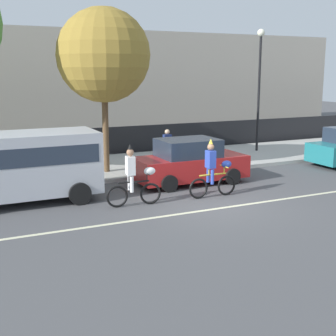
% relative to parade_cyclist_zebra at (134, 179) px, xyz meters
% --- Properties ---
extents(ground_plane, '(80.00, 80.00, 0.00)m').
position_rel_parade_cyclist_zebra_xyz_m(ground_plane, '(2.25, -0.86, -0.84)').
color(ground_plane, '#4C4C4F').
extents(road_centre_line, '(36.00, 0.14, 0.01)m').
position_rel_parade_cyclist_zebra_xyz_m(road_centre_line, '(2.25, -1.36, -0.84)').
color(road_centre_line, beige).
rests_on(road_centre_line, ground).
extents(sidewalk_curb, '(60.00, 5.00, 0.15)m').
position_rel_parade_cyclist_zebra_xyz_m(sidewalk_curb, '(2.25, 5.64, -0.77)').
color(sidewalk_curb, '#ADAAA3').
rests_on(sidewalk_curb, ground).
extents(fence_line, '(40.00, 0.08, 1.40)m').
position_rel_parade_cyclist_zebra_xyz_m(fence_line, '(2.25, 8.54, -0.14)').
color(fence_line, black).
rests_on(fence_line, ground).
extents(building_backdrop, '(28.00, 8.00, 6.36)m').
position_rel_parade_cyclist_zebra_xyz_m(building_backdrop, '(5.76, 17.14, 2.34)').
color(building_backdrop, '#B2A899').
rests_on(building_backdrop, ground).
extents(parade_cyclist_zebra, '(1.72, 0.50, 1.92)m').
position_rel_parade_cyclist_zebra_xyz_m(parade_cyclist_zebra, '(0.00, 0.00, 0.00)').
color(parade_cyclist_zebra, black).
rests_on(parade_cyclist_zebra, ground).
extents(parade_cyclist_cobalt, '(1.72, 0.50, 1.92)m').
position_rel_parade_cyclist_zebra_xyz_m(parade_cyclist_cobalt, '(2.70, -0.14, 0.00)').
color(parade_cyclist_cobalt, black).
rests_on(parade_cyclist_cobalt, ground).
extents(parked_van_silver, '(5.00, 2.22, 2.18)m').
position_rel_parade_cyclist_zebra_xyz_m(parked_van_silver, '(-3.10, 1.84, 0.44)').
color(parked_van_silver, silver).
rests_on(parked_van_silver, ground).
extents(parked_car_red, '(4.10, 1.92, 1.64)m').
position_rel_parade_cyclist_zebra_xyz_m(parked_car_red, '(2.91, 1.89, -0.06)').
color(parked_car_red, '#AD1E1E').
rests_on(parked_car_red, ground).
extents(street_lamp_post, '(0.36, 0.36, 5.86)m').
position_rel_parade_cyclist_zebra_xyz_m(street_lamp_post, '(8.92, 6.06, 3.15)').
color(street_lamp_post, black).
rests_on(street_lamp_post, sidewalk_curb).
extents(street_tree_near_lamp, '(3.55, 3.55, 6.25)m').
position_rel_parade_cyclist_zebra_xyz_m(street_tree_near_lamp, '(0.59, 4.51, 3.77)').
color(street_tree_near_lamp, brown).
rests_on(street_tree_near_lamp, sidewalk_curb).
extents(pedestrian_onlooker, '(0.32, 0.20, 1.62)m').
position_rel_parade_cyclist_zebra_xyz_m(pedestrian_onlooker, '(2.94, 3.87, 0.17)').
color(pedestrian_onlooker, '#33333D').
rests_on(pedestrian_onlooker, sidewalk_curb).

